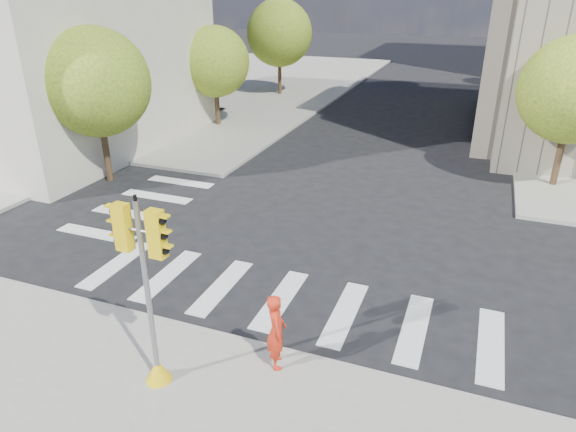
# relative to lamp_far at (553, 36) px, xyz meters

# --- Properties ---
(ground) EXTENTS (160.00, 160.00, 0.00)m
(ground) POSITION_rel_lamp_far_xyz_m (-8.00, -28.00, -4.58)
(ground) COLOR black
(ground) RESTS_ON ground
(sidewalk_far_left) EXTENTS (28.00, 40.00, 0.15)m
(sidewalk_far_left) POSITION_rel_lamp_far_xyz_m (-28.00, -2.00, -4.50)
(sidewalk_far_left) COLOR gray
(sidewalk_far_left) RESTS_ON ground
(tree_lw_near) EXTENTS (4.40, 4.40, 6.41)m
(tree_lw_near) POSITION_rel_lamp_far_xyz_m (-18.50, -24.00, -0.38)
(tree_lw_near) COLOR #382616
(tree_lw_near) RESTS_ON ground
(tree_lw_mid) EXTENTS (4.00, 4.00, 5.77)m
(tree_lw_mid) POSITION_rel_lamp_far_xyz_m (-18.50, -14.00, -0.82)
(tree_lw_mid) COLOR #382616
(tree_lw_mid) RESTS_ON ground
(tree_lw_far) EXTENTS (4.80, 4.80, 6.95)m
(tree_lw_far) POSITION_rel_lamp_far_xyz_m (-18.50, -4.00, -0.04)
(tree_lw_far) COLOR #382616
(tree_lw_far) RESTS_ON ground
(tree_re_near) EXTENTS (4.20, 4.20, 6.16)m
(tree_re_near) POSITION_rel_lamp_far_xyz_m (-0.50, -18.00, -0.53)
(tree_re_near) COLOR #382616
(tree_re_near) RESTS_ON ground
(tree_re_mid) EXTENTS (4.60, 4.60, 6.66)m
(tree_re_mid) POSITION_rel_lamp_far_xyz_m (-0.50, -6.00, -0.23)
(tree_re_mid) COLOR #382616
(tree_re_mid) RESTS_ON ground
(tree_re_far) EXTENTS (4.00, 4.00, 5.88)m
(tree_re_far) POSITION_rel_lamp_far_xyz_m (-0.50, 6.00, -0.71)
(tree_re_far) COLOR #382616
(tree_re_far) RESTS_ON ground
(lamp_far) EXTENTS (0.35, 0.18, 8.11)m
(lamp_far) POSITION_rel_lamp_far_xyz_m (0.00, 0.00, 0.00)
(lamp_far) COLOR black
(lamp_far) RESTS_ON sidewalk_far_right
(traffic_signal) EXTENTS (1.07, 0.56, 4.24)m
(traffic_signal) POSITION_rel_lamp_far_xyz_m (-9.31, -33.95, -2.64)
(traffic_signal) COLOR #E2BB0B
(traffic_signal) RESTS_ON sidewalk_near
(photographer) EXTENTS (0.69, 0.77, 1.78)m
(photographer) POSITION_rel_lamp_far_xyz_m (-7.15, -32.60, -3.54)
(photographer) COLOR red
(photographer) RESTS_ON sidewalk_near
(planter_wall) EXTENTS (5.77, 2.45, 0.50)m
(planter_wall) POSITION_rel_lamp_far_xyz_m (-22.25, -24.84, -4.18)
(planter_wall) COLOR silver
(planter_wall) RESTS_ON sidewalk_left_near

